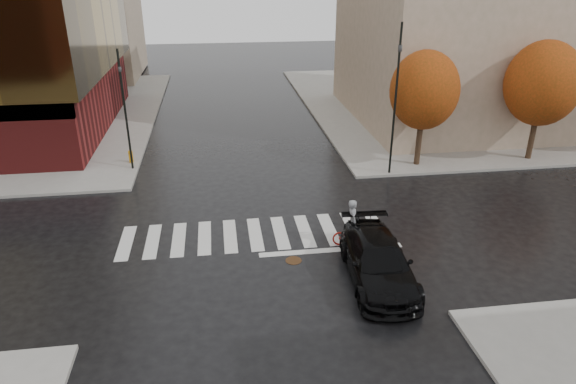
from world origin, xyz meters
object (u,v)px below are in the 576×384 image
object	(u,v)px
sedan	(378,261)
traffic_light_ne	(396,89)
traffic_light_nw	(124,104)
fire_hydrant	(131,156)
cyclist	(354,230)

from	to	relation	value
sedan	traffic_light_ne	distance (m)	11.38
traffic_light_nw	fire_hydrant	bearing A→B (deg)	-153.32
traffic_light_ne	cyclist	bearing A→B (deg)	41.50
sedan	traffic_light_ne	xyz separation A→B (m)	(3.77, 9.95, 4.03)
cyclist	fire_hydrant	distance (m)	15.21
traffic_light_nw	fire_hydrant	world-z (taller)	traffic_light_nw
cyclist	fire_hydrant	bearing A→B (deg)	50.37
sedan	traffic_light_nw	size ratio (longest dim) A/B	0.82
sedan	cyclist	world-z (taller)	cyclist
traffic_light_nw	traffic_light_ne	world-z (taller)	traffic_light_ne
sedan	fire_hydrant	bearing A→B (deg)	131.69
fire_hydrant	sedan	bearing A→B (deg)	-51.86
traffic_light_ne	fire_hydrant	bearing A→B (deg)	-34.17
sedan	fire_hydrant	distance (m)	17.36
cyclist	fire_hydrant	size ratio (longest dim) A/B	2.78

